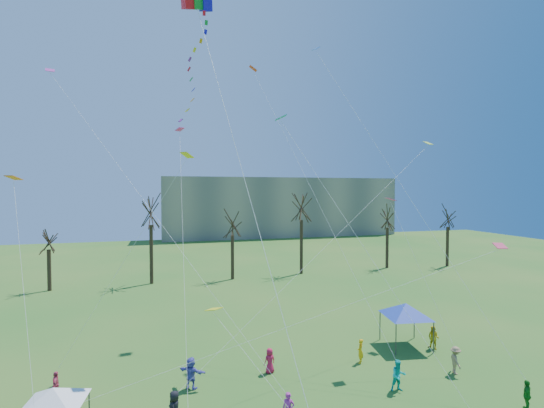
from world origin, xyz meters
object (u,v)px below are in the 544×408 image
object	(u,v)px
canopy_tent_blue	(406,310)
distant_building	(280,207)
big_box_kite	(199,68)
canopy_tent_white	(53,397)

from	to	relation	value
canopy_tent_blue	distant_building	bearing A→B (deg)	80.85
distant_building	canopy_tent_blue	distance (m)	72.36
distant_building	big_box_kite	bearing A→B (deg)	-109.98
big_box_kite	canopy_tent_white	bearing A→B (deg)	-157.62
distant_building	canopy_tent_white	bearing A→B (deg)	-113.75
canopy_tent_white	distant_building	bearing A→B (deg)	66.25
distant_building	canopy_tent_white	size ratio (longest dim) A/B	16.60
distant_building	canopy_tent_blue	world-z (taller)	distant_building
distant_building	big_box_kite	xyz separation A→B (m)	(-26.84, -73.84, 11.06)
distant_building	big_box_kite	world-z (taller)	big_box_kite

